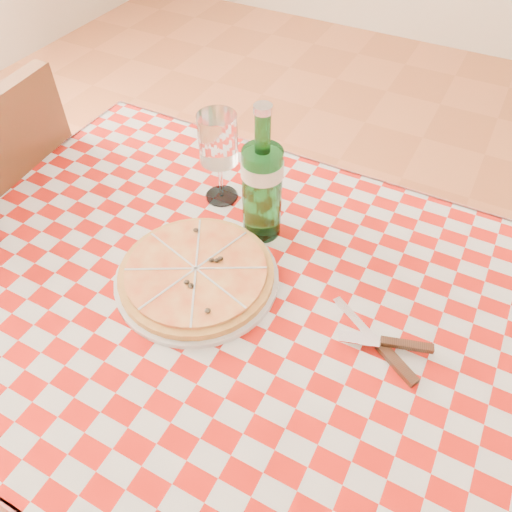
{
  "coord_description": "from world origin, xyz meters",
  "views": [
    {
      "loc": [
        0.26,
        -0.48,
        1.47
      ],
      "look_at": [
        -0.02,
        0.06,
        0.82
      ],
      "focal_mm": 35.0,
      "sensor_mm": 36.0,
      "label": 1
    }
  ],
  "objects_px": {
    "chair_far": "(5,237)",
    "pizza_plate": "(196,273)",
    "wine_glass": "(219,159)",
    "dining_table": "(251,335)",
    "water_bottle": "(262,175)"
  },
  "relations": [
    {
      "from": "chair_far",
      "to": "pizza_plate",
      "type": "xyz_separation_m",
      "value": [
        0.64,
        -0.03,
        0.23
      ]
    },
    {
      "from": "wine_glass",
      "to": "chair_far",
      "type": "bearing_deg",
      "value": -160.76
    },
    {
      "from": "pizza_plate",
      "to": "wine_glass",
      "type": "bearing_deg",
      "value": 109.52
    },
    {
      "from": "dining_table",
      "to": "chair_far",
      "type": "xyz_separation_m",
      "value": [
        -0.76,
        0.04,
        -0.12
      ]
    },
    {
      "from": "dining_table",
      "to": "chair_far",
      "type": "distance_m",
      "value": 0.77
    },
    {
      "from": "dining_table",
      "to": "wine_glass",
      "type": "bearing_deg",
      "value": 130.22
    },
    {
      "from": "chair_far",
      "to": "wine_glass",
      "type": "relative_size",
      "value": 4.69
    },
    {
      "from": "dining_table",
      "to": "chair_far",
      "type": "height_order",
      "value": "chair_far"
    },
    {
      "from": "water_bottle",
      "to": "chair_far",
      "type": "bearing_deg",
      "value": -168.29
    },
    {
      "from": "wine_glass",
      "to": "dining_table",
      "type": "bearing_deg",
      "value": -49.78
    },
    {
      "from": "chair_far",
      "to": "water_bottle",
      "type": "xyz_separation_m",
      "value": [
        0.69,
        0.14,
        0.36
      ]
    },
    {
      "from": "dining_table",
      "to": "pizza_plate",
      "type": "xyz_separation_m",
      "value": [
        -0.12,
        0.0,
        0.12
      ]
    },
    {
      "from": "pizza_plate",
      "to": "wine_glass",
      "type": "relative_size",
      "value": 1.51
    },
    {
      "from": "water_bottle",
      "to": "wine_glass",
      "type": "xyz_separation_m",
      "value": [
        -0.13,
        0.05,
        -0.04
      ]
    },
    {
      "from": "pizza_plate",
      "to": "water_bottle",
      "type": "relative_size",
      "value": 1.07
    }
  ]
}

